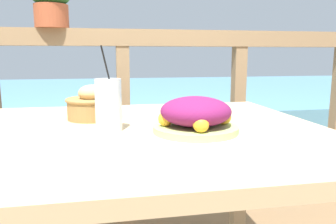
# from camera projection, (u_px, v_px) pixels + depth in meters

# --- Properties ---
(patio_table) EXTENTS (1.18, 1.00, 0.73)m
(patio_table) POSITION_uv_depth(u_px,v_px,m) (138.00, 154.00, 1.03)
(patio_table) COLOR tan
(patio_table) RESTS_ON ground_plane
(railing_fence) EXTENTS (2.80, 0.08, 1.09)m
(railing_fence) POSITION_uv_depth(u_px,v_px,m) (123.00, 92.00, 1.83)
(railing_fence) COLOR #937551
(railing_fence) RESTS_ON ground_plane
(sea_backdrop) EXTENTS (12.00, 4.00, 0.52)m
(sea_backdrop) POSITION_uv_depth(u_px,v_px,m) (114.00, 108.00, 4.33)
(sea_backdrop) COLOR #568EA8
(sea_backdrop) RESTS_ON ground_plane
(salad_plate) EXTENTS (0.27, 0.27, 0.12)m
(salad_plate) POSITION_uv_depth(u_px,v_px,m) (196.00, 121.00, 0.88)
(salad_plate) COLOR white
(salad_plate) RESTS_ON patio_table
(drink_glass) EXTENTS (0.08, 0.08, 0.25)m
(drink_glass) POSITION_uv_depth(u_px,v_px,m) (108.00, 105.00, 0.98)
(drink_glass) COLOR silver
(drink_glass) RESTS_ON patio_table
(bread_basket) EXTENTS (0.19, 0.19, 0.12)m
(bread_basket) POSITION_uv_depth(u_px,v_px,m) (93.00, 105.00, 1.16)
(bread_basket) COLOR olive
(bread_basket) RESTS_ON patio_table
(fork) EXTENTS (0.02, 0.18, 0.00)m
(fork) POSITION_uv_depth(u_px,v_px,m) (264.00, 138.00, 0.89)
(fork) COLOR silver
(fork) RESTS_ON patio_table
(knife) EXTENTS (0.04, 0.18, 0.00)m
(knife) POSITION_uv_depth(u_px,v_px,m) (283.00, 137.00, 0.91)
(knife) COLOR silver
(knife) RESTS_ON patio_table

